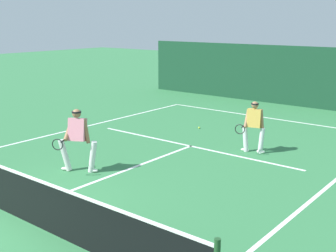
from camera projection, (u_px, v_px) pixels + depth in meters
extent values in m
plane|color=#337745|center=(10.00, 213.00, 9.06)|extent=(80.00, 80.00, 0.00)
cube|color=white|center=(266.00, 118.00, 17.91)|extent=(9.21, 0.10, 0.01)
cube|color=white|center=(191.00, 146.00, 13.89)|extent=(7.51, 0.10, 0.01)
cube|color=white|center=(120.00, 172.00, 11.48)|extent=(0.10, 6.40, 0.01)
cube|color=black|center=(8.00, 192.00, 8.94)|extent=(9.92, 0.02, 0.95)
cube|color=white|center=(6.00, 169.00, 8.83)|extent=(9.92, 0.03, 0.05)
cylinder|color=silver|center=(93.00, 157.00, 11.41)|extent=(0.32, 0.26, 0.85)
cylinder|color=silver|center=(65.00, 155.00, 11.55)|extent=(0.37, 0.29, 0.85)
ellipsoid|color=white|center=(93.00, 171.00, 11.50)|extent=(0.28, 0.22, 0.09)
ellipsoid|color=white|center=(66.00, 169.00, 11.64)|extent=(0.28, 0.22, 0.09)
cube|color=pink|center=(77.00, 130.00, 11.31)|extent=(0.54, 0.51, 0.62)
cylinder|color=#9E704C|center=(86.00, 131.00, 11.27)|extent=(0.21, 0.18, 0.65)
cylinder|color=#9E704C|center=(69.00, 130.00, 11.36)|extent=(0.35, 0.54, 0.49)
sphere|color=#9E704C|center=(77.00, 113.00, 11.21)|extent=(0.23, 0.23, 0.23)
cylinder|color=black|center=(76.00, 112.00, 11.20)|extent=(0.33, 0.33, 0.04)
cylinder|color=black|center=(63.00, 141.00, 11.19)|extent=(0.15, 0.25, 0.03)
torus|color=black|center=(58.00, 145.00, 10.86)|extent=(0.27, 0.16, 0.29)
cylinder|color=silver|center=(261.00, 141.00, 13.07)|extent=(0.22, 0.18, 0.79)
cylinder|color=silver|center=(245.00, 139.00, 13.26)|extent=(0.24, 0.19, 0.79)
ellipsoid|color=white|center=(261.00, 152.00, 13.15)|extent=(0.28, 0.17, 0.09)
ellipsoid|color=white|center=(245.00, 150.00, 13.34)|extent=(0.28, 0.17, 0.09)
cube|color=#E5B24C|center=(254.00, 118.00, 13.00)|extent=(0.46, 0.35, 0.56)
cylinder|color=#9E704C|center=(262.00, 120.00, 12.92)|extent=(0.18, 0.13, 0.61)
cylinder|color=#9E704C|center=(247.00, 118.00, 13.10)|extent=(0.20, 0.43, 0.54)
sphere|color=#9E704C|center=(255.00, 105.00, 12.91)|extent=(0.21, 0.21, 0.21)
cylinder|color=black|center=(255.00, 104.00, 12.90)|extent=(0.28, 0.28, 0.04)
cylinder|color=black|center=(243.00, 127.00, 12.95)|extent=(0.10, 0.26, 0.03)
torus|color=black|center=(240.00, 129.00, 12.64)|extent=(0.29, 0.10, 0.29)
sphere|color=#D1E033|center=(199.00, 128.00, 16.11)|extent=(0.07, 0.07, 0.07)
cube|color=#174029|center=(300.00, 77.00, 20.00)|extent=(16.71, 0.12, 2.74)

